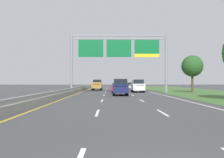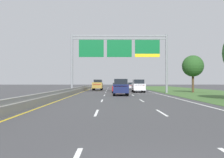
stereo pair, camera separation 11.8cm
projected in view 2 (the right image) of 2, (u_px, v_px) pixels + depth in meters
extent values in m
plane|color=#3D3D3F|center=(117.00, 93.00, 38.57)|extent=(220.00, 220.00, 0.00)
cube|color=white|center=(97.00, 113.00, 14.06)|extent=(0.14, 3.00, 0.01)
cube|color=white|center=(102.00, 101.00, 23.06)|extent=(0.14, 3.00, 0.01)
cube|color=white|center=(104.00, 95.00, 32.06)|extent=(0.14, 3.00, 0.01)
cube|color=white|center=(106.00, 92.00, 41.06)|extent=(0.14, 3.00, 0.01)
cube|color=white|center=(107.00, 90.00, 50.06)|extent=(0.14, 3.00, 0.01)
cube|color=white|center=(107.00, 89.00, 59.06)|extent=(0.14, 3.00, 0.01)
cube|color=white|center=(108.00, 88.00, 68.06)|extent=(0.14, 3.00, 0.01)
cube|color=white|center=(108.00, 87.00, 77.06)|extent=(0.14, 3.00, 0.01)
cube|color=white|center=(108.00, 87.00, 86.05)|extent=(0.14, 3.00, 0.01)
cube|color=white|center=(162.00, 113.00, 14.08)|extent=(0.14, 3.00, 0.01)
cube|color=white|center=(142.00, 101.00, 23.08)|extent=(0.14, 3.00, 0.01)
cube|color=white|center=(133.00, 95.00, 32.08)|extent=(0.14, 3.00, 0.01)
cube|color=white|center=(128.00, 92.00, 41.08)|extent=(0.14, 3.00, 0.01)
cube|color=white|center=(125.00, 90.00, 50.08)|extent=(0.14, 3.00, 0.01)
cube|color=white|center=(123.00, 89.00, 59.08)|extent=(0.14, 3.00, 0.01)
cube|color=white|center=(121.00, 88.00, 68.08)|extent=(0.14, 3.00, 0.01)
cube|color=white|center=(120.00, 87.00, 77.08)|extent=(0.14, 3.00, 0.01)
cube|color=white|center=(119.00, 87.00, 86.08)|extent=(0.14, 3.00, 0.01)
cube|color=white|center=(155.00, 93.00, 38.60)|extent=(0.16, 106.00, 0.01)
cube|color=gold|center=(79.00, 93.00, 38.54)|extent=(0.16, 106.00, 0.01)
cube|color=#3D602D|center=(207.00, 93.00, 38.65)|extent=(14.00, 110.00, 0.02)
cube|color=gray|center=(75.00, 91.00, 38.53)|extent=(0.60, 110.00, 0.55)
cube|color=gray|center=(75.00, 89.00, 38.54)|extent=(0.25, 110.00, 0.30)
cylinder|color=gray|center=(72.00, 64.00, 38.36)|extent=(0.36, 0.36, 9.15)
cylinder|color=gray|center=(167.00, 64.00, 38.45)|extent=(0.36, 0.36, 9.15)
cube|color=gray|center=(119.00, 36.00, 38.45)|extent=(14.70, 0.24, 0.20)
cube|color=gray|center=(119.00, 39.00, 38.45)|extent=(14.70, 0.24, 0.20)
cube|color=#0C602D|center=(91.00, 48.00, 38.22)|extent=(3.83, 0.12, 2.68)
cube|color=#0C602D|center=(119.00, 48.00, 38.25)|extent=(3.83, 0.12, 2.68)
cube|color=#0C602D|center=(147.00, 47.00, 38.28)|extent=(3.83, 0.12, 2.18)
cube|color=yellow|center=(147.00, 55.00, 38.26)|extent=(3.83, 0.12, 0.50)
cube|color=#A38438|center=(98.00, 86.00, 52.31)|extent=(2.07, 5.43, 1.00)
cube|color=black|center=(98.00, 81.00, 53.17)|extent=(1.75, 1.92, 0.78)
cube|color=#B21414|center=(97.00, 84.00, 49.66)|extent=(1.68, 0.10, 0.12)
cube|color=#A38438|center=(97.00, 83.00, 50.59)|extent=(2.03, 1.97, 0.20)
cylinder|color=black|center=(94.00, 88.00, 54.15)|extent=(0.31, 0.84, 0.84)
cylinder|color=black|center=(102.00, 88.00, 54.14)|extent=(0.31, 0.84, 0.84)
cylinder|color=black|center=(93.00, 88.00, 50.48)|extent=(0.31, 0.84, 0.84)
cylinder|color=black|center=(101.00, 88.00, 50.46)|extent=(0.31, 0.84, 0.84)
cube|color=#161E47|center=(121.00, 88.00, 31.91)|extent=(1.95, 4.72, 1.05)
cube|color=black|center=(121.00, 82.00, 31.77)|extent=(1.67, 3.02, 0.68)
cube|color=#B21414|center=(121.00, 86.00, 29.61)|extent=(1.60, 0.10, 0.12)
cylinder|color=black|center=(114.00, 92.00, 33.51)|extent=(0.27, 0.76, 0.76)
cylinder|color=black|center=(126.00, 92.00, 33.50)|extent=(0.27, 0.76, 0.76)
cylinder|color=black|center=(114.00, 93.00, 30.31)|extent=(0.27, 0.76, 0.76)
cylinder|color=black|center=(128.00, 93.00, 30.30)|extent=(0.27, 0.76, 0.76)
cube|color=silver|center=(138.00, 87.00, 41.04)|extent=(1.94, 4.72, 1.05)
cube|color=black|center=(138.00, 82.00, 40.90)|extent=(1.66, 3.01, 0.68)
cube|color=#B21414|center=(140.00, 85.00, 38.73)|extent=(1.60, 0.09, 0.12)
cylinder|color=black|center=(132.00, 90.00, 42.63)|extent=(0.27, 0.76, 0.76)
cylinder|color=black|center=(142.00, 90.00, 42.63)|extent=(0.27, 0.76, 0.76)
cylinder|color=black|center=(134.00, 90.00, 39.44)|extent=(0.27, 0.76, 0.76)
cylinder|color=black|center=(144.00, 90.00, 39.43)|extent=(0.27, 0.76, 0.76)
cube|color=maroon|center=(118.00, 88.00, 39.40)|extent=(1.83, 4.41, 0.72)
cube|color=black|center=(118.00, 85.00, 39.35)|extent=(1.57, 2.30, 0.52)
cube|color=#B21414|center=(118.00, 87.00, 37.24)|extent=(1.53, 0.08, 0.12)
cylinder|color=black|center=(113.00, 90.00, 40.89)|extent=(0.22, 0.66, 0.66)
cylinder|color=black|center=(122.00, 90.00, 40.89)|extent=(0.22, 0.66, 0.66)
cylinder|color=black|center=(113.00, 91.00, 37.89)|extent=(0.22, 0.66, 0.66)
cylinder|color=black|center=(123.00, 91.00, 37.90)|extent=(0.22, 0.66, 0.66)
cube|color=#B2B5BA|center=(131.00, 86.00, 57.91)|extent=(1.86, 4.42, 0.72)
cube|color=black|center=(131.00, 84.00, 57.87)|extent=(1.59, 2.32, 0.52)
cube|color=#B21414|center=(132.00, 85.00, 55.75)|extent=(1.53, 0.10, 0.12)
cylinder|color=black|center=(127.00, 88.00, 59.39)|extent=(0.23, 0.66, 0.66)
cylinder|color=black|center=(134.00, 88.00, 59.42)|extent=(0.23, 0.66, 0.66)
cylinder|color=black|center=(128.00, 88.00, 56.40)|extent=(0.23, 0.66, 0.66)
cylinder|color=black|center=(135.00, 88.00, 56.42)|extent=(0.23, 0.66, 0.66)
cylinder|color=#4C3823|center=(193.00, 83.00, 40.38)|extent=(0.36, 0.36, 2.93)
sphere|color=#234C1E|center=(193.00, 66.00, 40.41)|extent=(3.49, 3.49, 3.49)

